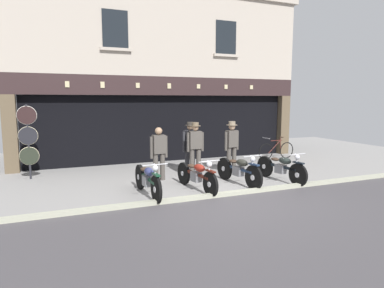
% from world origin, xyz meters
% --- Properties ---
extents(ground, '(23.37, 22.00, 0.18)m').
position_xyz_m(ground, '(0.00, -0.98, -0.04)').
color(ground, gray).
extents(shop_facade, '(11.67, 4.42, 6.66)m').
position_xyz_m(shop_facade, '(0.00, 6.99, 1.77)').
color(shop_facade, black).
rests_on(shop_facade, ground).
extents(motorcycle_left, '(0.62, 2.08, 0.94)m').
position_xyz_m(motorcycle_left, '(-1.94, 0.83, 0.43)').
color(motorcycle_left, black).
rests_on(motorcycle_left, ground).
extents(motorcycle_center_left, '(0.62, 2.07, 0.92)m').
position_xyz_m(motorcycle_center_left, '(-0.59, 0.86, 0.42)').
color(motorcycle_center_left, black).
rests_on(motorcycle_center_left, ground).
extents(motorcycle_center, '(0.62, 2.03, 0.94)m').
position_xyz_m(motorcycle_center, '(0.77, 0.97, 0.44)').
color(motorcycle_center, black).
rests_on(motorcycle_center, ground).
extents(motorcycle_center_right, '(0.62, 2.03, 0.92)m').
position_xyz_m(motorcycle_center_right, '(2.14, 0.82, 0.43)').
color(motorcycle_center_right, black).
rests_on(motorcycle_center_right, ground).
extents(salesman_left, '(0.56, 0.26, 1.61)m').
position_xyz_m(salesman_left, '(-1.21, 2.32, 0.89)').
color(salesman_left, '#47423D').
rests_on(salesman_left, ground).
extents(shopkeeper_center, '(0.56, 0.34, 1.72)m').
position_xyz_m(shopkeeper_center, '(0.02, 2.40, 0.96)').
color(shopkeeper_center, '#47423D').
rests_on(shopkeeper_center, ground).
extents(salesman_right, '(0.55, 0.37, 1.72)m').
position_xyz_m(salesman_right, '(1.32, 2.41, 0.97)').
color(salesman_right, '#47423D').
rests_on(salesman_right, ground).
extents(assistant_far_right, '(0.55, 0.33, 1.71)m').
position_xyz_m(assistant_far_right, '(0.02, 2.88, 0.94)').
color(assistant_far_right, '#2D2D33').
rests_on(assistant_far_right, ground).
extents(tyre_sign_pole, '(0.57, 0.06, 2.29)m').
position_xyz_m(tyre_sign_pole, '(-4.84, 3.95, 1.32)').
color(tyre_sign_pole, '#232328').
rests_on(tyre_sign_pole, ground).
extents(advert_board_near, '(0.73, 0.03, 0.89)m').
position_xyz_m(advert_board_near, '(2.49, 5.40, 1.63)').
color(advert_board_near, silver).
extents(leaning_bicycle, '(1.75, 0.50, 0.93)m').
position_xyz_m(leaning_bicycle, '(4.36, 4.09, 0.37)').
color(leaning_bicycle, black).
rests_on(leaning_bicycle, ground).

